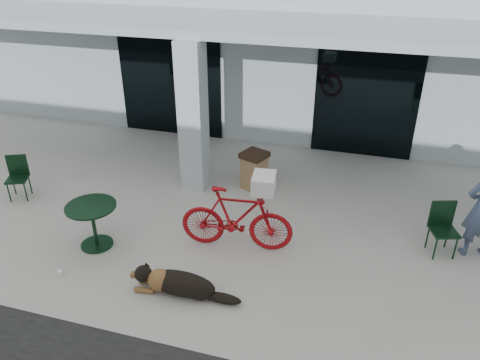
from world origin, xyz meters
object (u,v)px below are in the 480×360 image
(cafe_table_near, at_px, (94,226))
(cafe_chair_near, at_px, (17,178))
(trash_receptacle, at_px, (254,170))
(cafe_chair_far_a, at_px, (444,231))
(bicycle, at_px, (237,218))
(dog, at_px, (180,282))

(cafe_table_near, xyz_separation_m, cafe_chair_near, (-2.41, 1.04, 0.04))
(cafe_table_near, distance_m, trash_receptacle, 3.53)
(cafe_table_near, distance_m, cafe_chair_near, 2.63)
(cafe_chair_far_a, bearing_deg, bicycle, 175.26)
(bicycle, distance_m, cafe_chair_far_a, 3.49)
(bicycle, bearing_deg, trash_receptacle, 0.14)
(dog, relative_size, cafe_chair_near, 1.44)
(dog, bearing_deg, cafe_table_near, 152.48)
(cafe_chair_near, height_order, cafe_chair_far_a, cafe_chair_far_a)
(bicycle, bearing_deg, cafe_chair_near, 78.80)
(cafe_chair_near, relative_size, cafe_chair_far_a, 0.96)
(dog, relative_size, cafe_chair_far_a, 1.38)
(bicycle, xyz_separation_m, cafe_table_near, (-2.38, -0.65, -0.18))
(bicycle, bearing_deg, cafe_table_near, 98.70)
(dog, distance_m, trash_receptacle, 3.58)
(cafe_chair_far_a, bearing_deg, dog, -168.33)
(dog, height_order, cafe_chair_far_a, cafe_chair_far_a)
(cafe_chair_near, xyz_separation_m, cafe_chair_far_a, (8.20, 0.41, 0.02))
(dog, bearing_deg, bicycle, 65.22)
(dog, relative_size, cafe_table_near, 1.49)
(cafe_chair_near, height_order, trash_receptacle, cafe_chair_near)
(bicycle, height_order, dog, bicycle)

